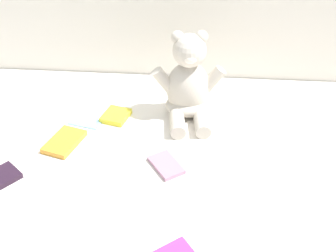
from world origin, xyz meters
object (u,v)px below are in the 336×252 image
teddy_bear (188,86)px  book_case_4 (64,142)px  book_case_2 (166,165)px  book_case_1 (116,116)px  book_case_6 (1,177)px  book_case_5 (87,119)px

teddy_bear → book_case_4: (-0.38, -0.20, -0.10)m
book_case_2 → book_case_1: bearing=94.9°
book_case_1 → book_case_6: book_case_1 is taller
book_case_2 → book_case_6: (-0.47, -0.09, 0.00)m
teddy_bear → book_case_6: bearing=-150.7°
book_case_4 → book_case_6: size_ratio=1.44×
book_case_2 → book_case_5: bearing=109.1°
book_case_2 → book_case_6: size_ratio=1.17×
teddy_bear → book_case_1: size_ratio=3.23×
teddy_bear → book_case_5: bearing=-175.2°
teddy_bear → book_case_2: teddy_bear is taller
book_case_1 → book_case_6: size_ratio=0.98×
book_case_4 → book_case_5: size_ratio=1.27×
book_case_6 → book_case_1: bearing=-90.2°
book_case_1 → book_case_2: 0.31m
book_case_1 → book_case_2: book_case_1 is taller
teddy_bear → book_case_6: teddy_bear is taller
book_case_1 → book_case_4: bearing=63.5°
book_case_4 → book_case_6: (-0.13, -0.17, -0.00)m
book_case_4 → book_case_5: (0.04, 0.13, -0.00)m
book_case_1 → book_case_6: bearing=65.2°
book_case_1 → book_case_6: (-0.27, -0.33, -0.00)m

